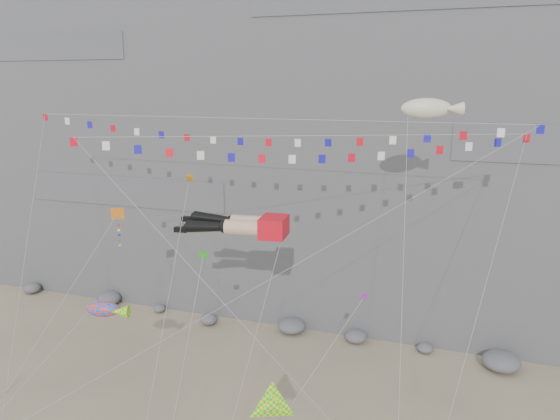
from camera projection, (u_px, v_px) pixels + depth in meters
The scene contains 12 objects.
cliff at pixel (335, 60), 58.74m from camera, with size 80.00×28.00×50.00m, color slate.
talus_boulders at pixel (292, 326), 50.39m from camera, with size 60.00×3.00×1.20m, color #5D5D62, non-canonical shape.
legs_kite at pixel (243, 225), 37.46m from camera, with size 7.97×14.56×18.50m.
flag_banner_upper at pixel (254, 119), 38.93m from camera, with size 37.33×13.14×27.10m.
flag_banner_lower at pixel (307, 136), 34.05m from camera, with size 26.23×13.43×22.41m.
harlequin_kite at pixel (117, 214), 39.17m from camera, with size 6.80×9.28×16.67m.
fish_windsock at pixel (103, 309), 36.40m from camera, with size 8.73×5.58×11.23m.
delta_kite at pixel (272, 406), 27.78m from camera, with size 5.30×4.65×8.70m.
blimp_windsock at pixel (426, 109), 34.99m from camera, with size 4.37×13.64×24.23m.
small_kite_a at pixel (189, 183), 38.83m from camera, with size 3.94×14.68×21.40m.
small_kite_b at pixel (362, 301), 33.74m from camera, with size 6.38×10.08×14.59m.
small_kite_c at pixel (203, 258), 35.80m from camera, with size 2.49×10.63×15.28m.
Camera 1 is at (14.21, -27.49, 22.38)m, focal length 35.00 mm.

